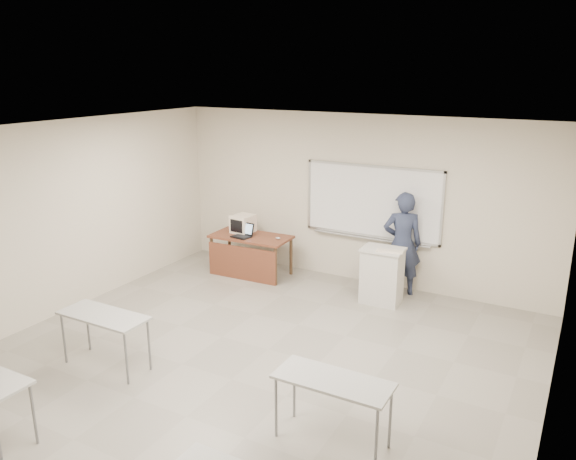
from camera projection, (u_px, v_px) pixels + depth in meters
The scene contains 10 objects.
floor at pixel (232, 380), 7.00m from camera, with size 7.00×8.00×0.01m, color gray.
whiteboard at pixel (372, 203), 9.79m from camera, with size 2.48×0.10×1.31m.
student_desks at pixel (154, 383), 5.68m from camera, with size 4.40×2.20×0.73m.
instructor_desk at pixel (248, 247), 10.36m from camera, with size 1.48×0.74×0.75m.
podium at pixel (382, 275), 9.19m from camera, with size 0.67×0.49×0.93m.
crt_monitor at pixel (243, 224), 10.58m from camera, with size 0.36×0.41×0.35m.
laptop at pixel (243, 234), 10.33m from camera, with size 0.34×0.31×0.25m.
mouse at pixel (278, 238), 10.18m from camera, with size 0.10×0.06×0.04m, color #9FA3A7.
keyboard at pixel (390, 251), 8.89m from camera, with size 0.42×0.14×0.02m, color beige.
presenter at pixel (402, 244), 9.45m from camera, with size 0.65×0.43×1.79m, color black.
Camera 1 is at (3.61, -5.09, 3.73)m, focal length 35.00 mm.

